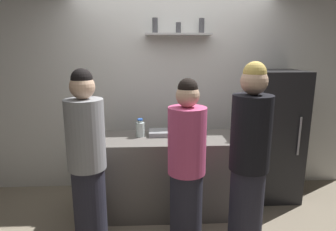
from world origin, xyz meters
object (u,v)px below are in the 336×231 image
at_px(person_pink_top, 187,169).
at_px(person_grey_hoodie, 87,164).
at_px(refrigerator, 274,135).
at_px(baking_pan, 164,133).
at_px(wine_bottle_amber_glass, 241,129).
at_px(water_bottle_plastic, 140,129).
at_px(wine_bottle_green_glass, 189,122).
at_px(utensil_holder, 197,138).
at_px(person_blonde, 249,164).

distance_m(person_pink_top, person_grey_hoodie, 0.90).
height_order(refrigerator, baking_pan, refrigerator).
distance_m(refrigerator, person_pink_top, 1.55).
height_order(wine_bottle_amber_glass, person_pink_top, person_pink_top).
bearing_deg(water_bottle_plastic, wine_bottle_green_glass, 14.60).
distance_m(baking_pan, person_pink_top, 0.79).
relative_size(wine_bottle_green_glass, person_grey_hoodie, 0.20).
relative_size(utensil_holder, water_bottle_plastic, 1.02).
xyz_separation_m(refrigerator, utensil_holder, (-1.05, -0.53, 0.14)).
xyz_separation_m(utensil_holder, person_grey_hoodie, (-1.05, -0.40, -0.10)).
bearing_deg(wine_bottle_green_glass, person_pink_top, -98.40).
xyz_separation_m(wine_bottle_green_glass, person_blonde, (0.40, -0.96, -0.14)).
bearing_deg(person_pink_top, person_grey_hoodie, 23.55).
bearing_deg(utensil_holder, person_pink_top, -108.81).
bearing_deg(wine_bottle_amber_glass, person_grey_hoodie, -162.49).
bearing_deg(person_blonde, refrigerator, -90.02).
xyz_separation_m(baking_pan, utensil_holder, (0.33, -0.31, 0.03)).
bearing_deg(refrigerator, utensil_holder, -153.48).
height_order(water_bottle_plastic, person_blonde, person_blonde).
bearing_deg(wine_bottle_amber_glass, person_pink_top, -140.36).
distance_m(utensil_holder, wine_bottle_green_glass, 0.42).
height_order(person_pink_top, person_blonde, person_blonde).
relative_size(utensil_holder, person_pink_top, 0.13).
bearing_deg(wine_bottle_amber_glass, water_bottle_plastic, 171.06).
distance_m(refrigerator, person_grey_hoodie, 2.29).
distance_m(baking_pan, wine_bottle_green_glass, 0.34).
xyz_separation_m(wine_bottle_amber_glass, person_blonde, (-0.12, -0.64, -0.13)).
relative_size(person_pink_top, person_grey_hoodie, 0.95).
distance_m(water_bottle_plastic, person_pink_top, 0.86).
relative_size(refrigerator, wine_bottle_green_glass, 4.71).
height_order(water_bottle_plastic, person_grey_hoodie, person_grey_hoodie).
distance_m(refrigerator, utensil_holder, 1.18).
relative_size(baking_pan, person_grey_hoodie, 0.20).
xyz_separation_m(baking_pan, wine_bottle_green_glass, (0.30, 0.10, 0.10)).
height_order(baking_pan, wine_bottle_green_glass, wine_bottle_green_glass).
distance_m(refrigerator, wine_bottle_green_glass, 1.11).
distance_m(wine_bottle_amber_glass, person_grey_hoodie, 1.63).
bearing_deg(water_bottle_plastic, refrigerator, 9.12).
distance_m(baking_pan, utensil_holder, 0.46).
bearing_deg(refrigerator, person_pink_top, -141.01).
relative_size(utensil_holder, wine_bottle_amber_glass, 0.68).
height_order(wine_bottle_green_glass, person_pink_top, person_pink_top).
xyz_separation_m(refrigerator, person_blonde, (-0.68, -1.08, 0.07)).
relative_size(refrigerator, person_grey_hoodie, 0.95).
relative_size(person_pink_top, person_blonde, 0.92).
bearing_deg(refrigerator, person_grey_hoodie, -156.23).
relative_size(person_grey_hoodie, person_blonde, 0.97).
bearing_deg(wine_bottle_green_glass, person_blonde, -67.27).
relative_size(wine_bottle_amber_glass, person_grey_hoodie, 0.18).
height_order(baking_pan, utensil_holder, utensil_holder).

